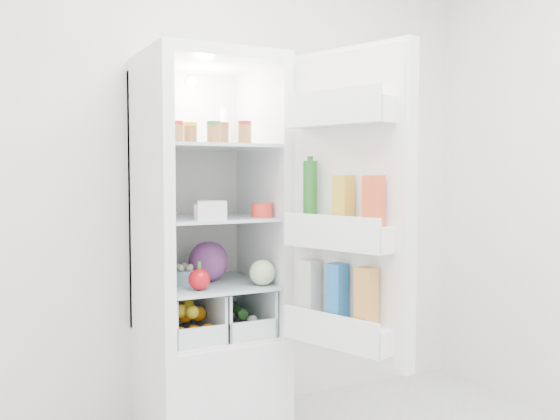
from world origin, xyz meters
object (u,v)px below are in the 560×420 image
red_cabbage (208,261)px  refrigerator (205,298)px  fridge_door (347,213)px  mushroom_bowl (185,277)px

red_cabbage → refrigerator: bearing=110.5°
red_cabbage → fridge_door: size_ratio=0.14×
red_cabbage → mushroom_bowl: (-0.12, -0.01, -0.06)m
refrigerator → mushroom_bowl: 0.16m
refrigerator → red_cabbage: 0.18m
red_cabbage → mushroom_bowl: red_cabbage is taller
fridge_door → refrigerator: bearing=14.5°
refrigerator → fridge_door: size_ratio=1.38×
red_cabbage → mushroom_bowl: 0.14m
mushroom_bowl → fridge_door: size_ratio=0.11×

